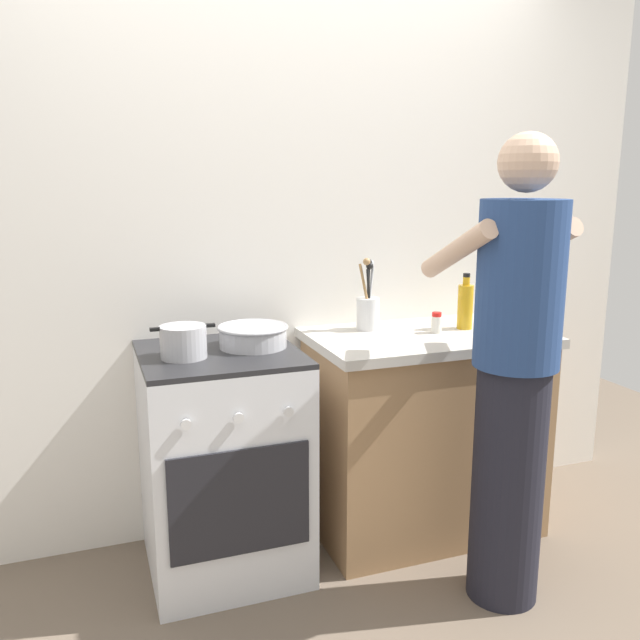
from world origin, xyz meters
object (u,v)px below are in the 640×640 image
(utensil_crock, at_px, (368,308))
(spice_bottle, at_px, (436,323))
(mixing_bowl, at_px, (253,335))
(pot, at_px, (183,342))
(oil_bottle, at_px, (465,306))
(stove_range, at_px, (223,461))
(person, at_px, (514,376))

(utensil_crock, bearing_deg, spice_bottle, -32.69)
(mixing_bowl, bearing_deg, spice_bottle, -2.22)
(pot, height_order, utensil_crock, utensil_crock)
(oil_bottle, bearing_deg, mixing_bowl, -179.94)
(utensil_crock, height_order, spice_bottle, utensil_crock)
(spice_bottle, bearing_deg, mixing_bowl, 177.78)
(stove_range, xyz_separation_m, mixing_bowl, (0.14, 0.03, 0.50))
(spice_bottle, bearing_deg, oil_bottle, 11.36)
(stove_range, relative_size, utensil_crock, 2.84)
(stove_range, distance_m, utensil_crock, 0.89)
(pot, bearing_deg, stove_range, 17.39)
(pot, distance_m, oil_bottle, 1.24)
(utensil_crock, bearing_deg, person, -70.17)
(mixing_bowl, distance_m, spice_bottle, 0.80)
(spice_bottle, relative_size, person, 0.05)
(spice_bottle, relative_size, oil_bottle, 0.37)
(spice_bottle, distance_m, oil_bottle, 0.17)
(stove_range, relative_size, person, 0.53)
(mixing_bowl, relative_size, person, 0.16)
(stove_range, distance_m, pot, 0.53)
(pot, xyz_separation_m, oil_bottle, (1.24, 0.07, 0.04))
(oil_bottle, distance_m, person, 0.61)
(utensil_crock, distance_m, person, 0.76)
(stove_range, distance_m, person, 1.17)
(utensil_crock, bearing_deg, oil_bottle, -17.43)
(pot, relative_size, spice_bottle, 2.63)
(mixing_bowl, relative_size, spice_bottle, 3.09)
(spice_bottle, bearing_deg, stove_range, 179.73)
(stove_range, relative_size, mixing_bowl, 3.24)
(stove_range, xyz_separation_m, oil_bottle, (1.10, 0.03, 0.55))
(utensil_crock, relative_size, spice_bottle, 3.52)
(mixing_bowl, height_order, person, person)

